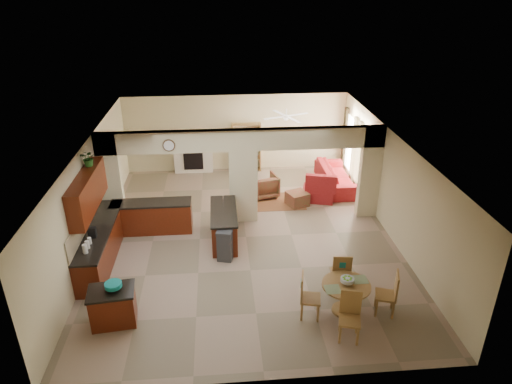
{
  "coord_description": "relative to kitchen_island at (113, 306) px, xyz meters",
  "views": [
    {
      "loc": [
        -0.67,
        -10.91,
        6.57
      ],
      "look_at": [
        0.31,
        0.3,
        1.23
      ],
      "focal_mm": 32.0,
      "sensor_mm": 36.0,
      "label": 1
    }
  ],
  "objects": [
    {
      "name": "chair_north",
      "position": [
        4.93,
        0.57,
        0.15
      ],
      "size": [
        0.47,
        0.47,
        1.02
      ],
      "rotation": [
        0.0,
        0.0,
        3.02
      ],
      "color": "olive",
      "rests_on": "floor"
    },
    {
      "name": "drape_a_left",
      "position": [
        6.89,
        4.9,
        0.79
      ],
      "size": [
        0.1,
        0.28,
        2.3
      ],
      "primitive_type": "cube",
      "color": "#46271C",
      "rests_on": "wall_right"
    },
    {
      "name": "teal_bowl",
      "position": [
        0.07,
        0.02,
        0.48
      ],
      "size": [
        0.35,
        0.35,
        0.16
      ],
      "primitive_type": "cylinder",
      "color": "#128080",
      "rests_on": "kitchen_island"
    },
    {
      "name": "dining_table",
      "position": [
        4.87,
        -0.09,
        0.07
      ],
      "size": [
        1.03,
        1.03,
        0.7
      ],
      "color": "olive",
      "rests_on": "floor"
    },
    {
      "name": "armchair",
      "position": [
        3.74,
        5.76,
        -0.03
      ],
      "size": [
        0.98,
        1.0,
        0.75
      ],
      "primitive_type": "imported",
      "rotation": [
        0.0,
        0.0,
        3.4
      ],
      "color": "maroon",
      "rests_on": "floor"
    },
    {
      "name": "upper_cabinets",
      "position": [
        -0.86,
        2.4,
        1.51
      ],
      "size": [
        0.35,
        2.4,
        0.9
      ],
      "primitive_type": "cube",
      "color": "#3D1807",
      "rests_on": "wall_left"
    },
    {
      "name": "drape_b_left",
      "position": [
        6.89,
        6.6,
        0.79
      ],
      "size": [
        0.1,
        0.28,
        2.3
      ],
      "primitive_type": "cube",
      "color": "#46271C",
      "rests_on": "wall_right"
    },
    {
      "name": "drape_b_right",
      "position": [
        6.89,
        7.8,
        0.79
      ],
      "size": [
        0.1,
        0.28,
        2.3
      ],
      "primitive_type": "cube",
      "color": "#46271C",
      "rests_on": "wall_right"
    },
    {
      "name": "wall_back",
      "position": [
        2.96,
        8.2,
        0.99
      ],
      "size": [
        8.0,
        0.0,
        8.0
      ],
      "primitive_type": "plane",
      "rotation": [
        1.57,
        0.0,
        0.0
      ],
      "color": "beige",
      "rests_on": "floor"
    },
    {
      "name": "partition_header",
      "position": [
        2.96,
        4.2,
        2.09
      ],
      "size": [
        8.0,
        0.25,
        0.6
      ],
      "primitive_type": "cube",
      "color": "beige",
      "rests_on": "partition_center_pier"
    },
    {
      "name": "kitchen_island",
      "position": [
        0.0,
        0.0,
        0.0
      ],
      "size": [
        1.0,
        0.77,
        0.81
      ],
      "rotation": [
        0.0,
        0.0,
        0.11
      ],
      "color": "#3D1807",
      "rests_on": "floor"
    },
    {
      "name": "sofa",
      "position": [
        6.26,
        6.32,
        -0.04
      ],
      "size": [
        2.53,
        1.0,
        0.74
      ],
      "primitive_type": "imported",
      "rotation": [
        0.0,
        0.0,
        1.57
      ],
      "color": "maroon",
      "rests_on": "floor"
    },
    {
      "name": "rug",
      "position": [
        4.16,
        5.3,
        -0.4
      ],
      "size": [
        1.6,
        1.3,
        0.01
      ],
      "primitive_type": "cube",
      "color": "brown",
      "rests_on": "floor"
    },
    {
      "name": "wall_left",
      "position": [
        -1.04,
        3.2,
        0.99
      ],
      "size": [
        0.0,
        10.0,
        10.0
      ],
      "primitive_type": "plane",
      "rotation": [
        1.57,
        0.0,
        1.57
      ],
      "color": "beige",
      "rests_on": "floor"
    },
    {
      "name": "trash_can",
      "position": [
        2.36,
        2.14,
        -0.02
      ],
      "size": [
        0.43,
        0.39,
        0.78
      ],
      "primitive_type": "cube",
      "rotation": [
        0.0,
        0.0,
        -0.25
      ],
      "color": "#303032",
      "rests_on": "floor"
    },
    {
      "name": "chair_south",
      "position": [
        4.76,
        -0.81,
        0.15
      ],
      "size": [
        0.51,
        0.51,
        1.02
      ],
      "rotation": [
        0.0,
        0.0,
        -0.26
      ],
      "color": "olive",
      "rests_on": "floor"
    },
    {
      "name": "window_b",
      "position": [
        6.93,
        7.2,
        0.79
      ],
      "size": [
        0.02,
        0.9,
        1.9
      ],
      "primitive_type": "cube",
      "color": "white",
      "rests_on": "wall_right"
    },
    {
      "name": "fireplace",
      "position": [
        1.36,
        8.03,
        0.21
      ],
      "size": [
        1.6,
        0.35,
        1.2
      ],
      "color": "beige",
      "rests_on": "floor"
    },
    {
      "name": "window_a",
      "position": [
        6.93,
        5.5,
        0.79
      ],
      "size": [
        0.02,
        0.9,
        1.9
      ],
      "primitive_type": "cube",
      "color": "white",
      "rests_on": "wall_right"
    },
    {
      "name": "ottoman",
      "position": [
        4.71,
        5.02,
        -0.19
      ],
      "size": [
        0.77,
        0.77,
        0.43
      ],
      "primitive_type": "cube",
      "rotation": [
        0.0,
        0.0,
        0.39
      ],
      "color": "maroon",
      "rests_on": "floor"
    },
    {
      "name": "chair_west",
      "position": [
        4.01,
        -0.15,
        0.15
      ],
      "size": [
        0.5,
        0.5,
        1.02
      ],
      "rotation": [
        0.0,
        0.0,
        1.36
      ],
      "color": "olive",
      "rests_on": "floor"
    },
    {
      "name": "kitchen_counter",
      "position": [
        -0.3,
        2.95,
        0.06
      ],
      "size": [
        2.52,
        3.29,
        1.48
      ],
      "color": "#3D1807",
      "rests_on": "floor"
    },
    {
      "name": "partition_center_pier",
      "position": [
        2.96,
        4.2,
        0.69
      ],
      "size": [
        0.8,
        0.25,
        2.2
      ],
      "primitive_type": "cube",
      "color": "beige",
      "rests_on": "floor"
    },
    {
      "name": "partition_right_pier",
      "position": [
        6.66,
        4.2,
        0.99
      ],
      "size": [
        0.6,
        0.25,
        2.8
      ],
      "primitive_type": "cube",
      "color": "beige",
      "rests_on": "floor"
    },
    {
      "name": "shelving_unit",
      "position": [
        3.31,
        8.02,
        0.49
      ],
      "size": [
        1.0,
        0.32,
        1.8
      ],
      "primitive_type": "cube",
      "color": "olive",
      "rests_on": "floor"
    },
    {
      "name": "glazed_door",
      "position": [
        6.93,
        6.35,
        0.64
      ],
      "size": [
        0.02,
        0.7,
        2.1
      ],
      "primitive_type": "cube",
      "color": "white",
      "rests_on": "wall_right"
    },
    {
      "name": "wall_front",
      "position": [
        2.96,
        -1.8,
        0.99
      ],
      "size": [
        8.0,
        0.0,
        8.0
      ],
      "primitive_type": "plane",
      "rotation": [
        -1.57,
        0.0,
        0.0
      ],
      "color": "beige",
      "rests_on": "floor"
    },
    {
      "name": "drape_a_right",
      "position": [
        6.89,
        6.1,
        0.79
      ],
      "size": [
        0.1,
        0.28,
        2.3
      ],
      "primitive_type": "cube",
      "color": "#46271C",
      "rests_on": "wall_right"
    },
    {
      "name": "peninsula",
      "position": [
        2.36,
        3.08,
        0.05
      ],
      "size": [
        0.7,
        1.85,
        0.91
      ],
      "color": "#3D1807",
      "rests_on": "floor"
    },
    {
      "name": "ceiling_fan",
      "position": [
        4.46,
        6.2,
        2.15
      ],
      "size": [
        1.0,
        1.0,
        0.1
      ],
      "primitive_type": "cylinder",
      "color": "white",
      "rests_on": "ceiling"
    },
    {
      "name": "plant",
      "position": [
        -0.86,
        2.93,
        2.17
      ],
      "size": [
        0.43,
        0.39,
        0.41
      ],
      "primitive_type": "imported",
      "rotation": [
        0.0,
        0.0,
        -0.2
      ],
      "color": "#1E4F15",
      "rests_on": "upper_cabinets"
    },
    {
      "name": "partition_left_pier",
      "position": [
        -0.74,
        4.2,
        0.99
      ],
      "size": [
        0.6,
        0.25,
        2.8
      ],
      "primitive_type": "cube",
      "color": "beige",
      "rests_on": "floor"
    },
    {
      "name": "chaise",
      "position": [
        5.45,
        5.36,
        -0.21
      ],
      "size": [
        1.15,
        1.02,
        0.39
      ],
      "primitive_type": "cube",
      "rotation": [
        0.0,
        0.0,
        -0.25
      ],
      "color": "maroon",
      "rests_on": "floor"
    },
    {
      "name": "chair_east",
      "position": [
        5.79,
        -0.23,
        0.15
      ],
      "size": [
        0.53,
        0.53,
        1.02
      ],
      "rotation": [
        0.0,
        0.0,
        4.4
      ],
      "color": "olive",
      "rests_on": "floor"
    },
    {
      "name": "floor",
      "position": [
        2.96,
        3.2,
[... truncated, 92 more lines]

